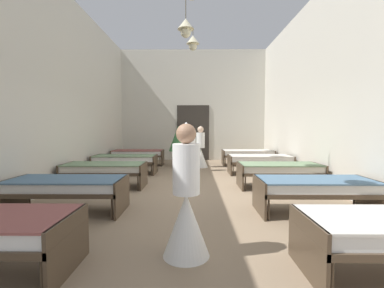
% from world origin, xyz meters
% --- Properties ---
extents(ground_plane, '(6.86, 11.26, 0.10)m').
position_xyz_m(ground_plane, '(0.00, 0.00, -0.05)').
color(ground_plane, '#8C755B').
extents(room_shell, '(6.66, 10.86, 4.80)m').
position_xyz_m(room_shell, '(-0.00, 1.31, 2.41)').
color(room_shell, beige).
rests_on(room_shell, ground).
extents(bed_left_row_1, '(1.90, 0.84, 0.57)m').
position_xyz_m(bed_left_row_1, '(-2.08, -1.85, 0.44)').
color(bed_left_row_1, '#473828').
rests_on(bed_left_row_1, ground).
extents(bed_right_row_1, '(1.90, 0.84, 0.57)m').
position_xyz_m(bed_right_row_1, '(2.08, -1.85, 0.44)').
color(bed_right_row_1, '#473828').
rests_on(bed_right_row_1, ground).
extents(bed_left_row_2, '(1.90, 0.84, 0.57)m').
position_xyz_m(bed_left_row_2, '(-2.08, 0.00, 0.44)').
color(bed_left_row_2, '#473828').
rests_on(bed_left_row_2, ground).
extents(bed_right_row_2, '(1.90, 0.84, 0.57)m').
position_xyz_m(bed_right_row_2, '(2.08, 0.00, 0.44)').
color(bed_right_row_2, '#473828').
rests_on(bed_right_row_2, ground).
extents(bed_left_row_3, '(1.90, 0.84, 0.57)m').
position_xyz_m(bed_left_row_3, '(-2.08, 1.85, 0.44)').
color(bed_left_row_3, '#473828').
rests_on(bed_left_row_3, ground).
extents(bed_right_row_3, '(1.90, 0.84, 0.57)m').
position_xyz_m(bed_right_row_3, '(2.08, 1.85, 0.44)').
color(bed_right_row_3, '#473828').
rests_on(bed_right_row_3, ground).
extents(bed_left_row_4, '(1.90, 0.84, 0.57)m').
position_xyz_m(bed_left_row_4, '(-2.08, 3.70, 0.44)').
color(bed_left_row_4, '#473828').
rests_on(bed_left_row_4, ground).
extents(bed_right_row_4, '(1.90, 0.84, 0.57)m').
position_xyz_m(bed_right_row_4, '(2.08, 3.70, 0.44)').
color(bed_right_row_4, '#473828').
rests_on(bed_right_row_4, ground).
extents(nurse_near_aisle, '(0.52, 0.52, 1.49)m').
position_xyz_m(nurse_near_aisle, '(-0.02, -3.33, 0.53)').
color(nurse_near_aisle, white).
rests_on(nurse_near_aisle, ground).
extents(nurse_mid_aisle, '(0.52, 0.52, 1.49)m').
position_xyz_m(nurse_mid_aisle, '(0.28, 3.17, 0.53)').
color(nurse_mid_aisle, white).
rests_on(nurse_mid_aisle, ground).
extents(nurse_far_aisle, '(0.52, 0.52, 1.49)m').
position_xyz_m(nurse_far_aisle, '(-0.04, 2.31, 0.53)').
color(nurse_far_aisle, white).
rests_on(nurse_far_aisle, ground).
extents(potted_plant, '(0.68, 0.68, 1.49)m').
position_xyz_m(potted_plant, '(-0.54, 3.34, 0.91)').
color(potted_plant, brown).
rests_on(potted_plant, ground).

